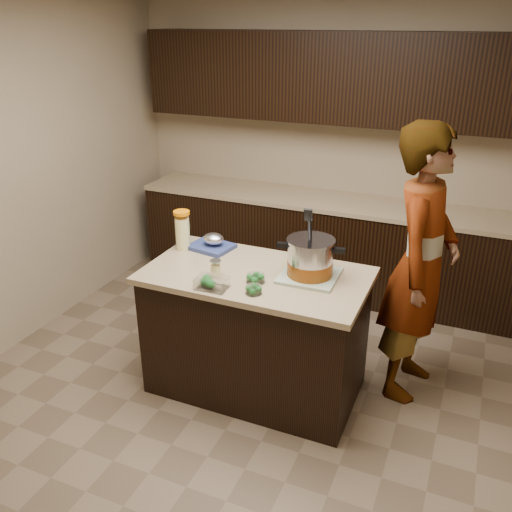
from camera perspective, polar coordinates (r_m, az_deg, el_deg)
The scene contains 13 objects.
ground_plane at distance 4.00m, azimuth 0.00°, elevation -13.47°, with size 4.00×4.00×0.00m, color brown.
room_shell at distance 3.26m, azimuth 0.00°, elevation 11.23°, with size 4.04×4.04×2.72m.
back_cabinets at distance 5.06m, azimuth 7.83°, elevation 6.52°, with size 3.60×0.63×2.33m.
island at distance 3.75m, azimuth 0.00°, elevation -7.96°, with size 1.46×0.81×0.90m.
dish_towel at distance 3.49m, azimuth 5.65°, elevation -2.07°, with size 0.36×0.36×0.02m, color #597750.
stock_pot at distance 3.44m, azimuth 5.72°, elevation -0.39°, with size 0.43×0.35×0.44m.
lemonade_pitcher at distance 3.89m, azimuth -7.74°, elevation 2.56°, with size 0.14×0.14×0.28m.
mason_jar at distance 3.48m, azimuth -4.27°, elevation -1.33°, with size 0.08×0.08×0.12m.
broccoli_tub_left at distance 3.40m, azimuth -0.05°, elevation -2.39°, with size 0.13×0.13×0.06m.
broccoli_tub_right at distance 3.27m, azimuth -0.25°, elevation -3.61°, with size 0.11×0.11×0.05m.
broccoli_tub_rect at distance 3.34m, azimuth -4.65°, elevation -2.90°, with size 0.20×0.15×0.07m.
blue_tray at distance 3.89m, azimuth -4.63°, elevation 1.29°, with size 0.33×0.28×0.11m.
person at distance 3.70m, azimuth 16.93°, elevation -0.98°, with size 0.68×0.45×1.88m, color gray.
Camera 1 is at (1.25, -2.93, 2.43)m, focal length 38.00 mm.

